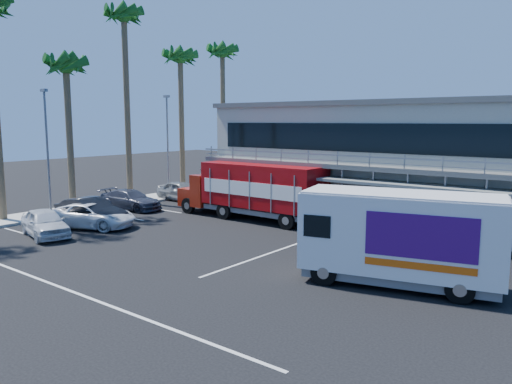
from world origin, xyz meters
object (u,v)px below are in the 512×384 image
Objects in this scene: red_truck at (253,189)px; parked_car_b at (91,212)px; white_van at (400,237)px; parked_car_a at (45,223)px.

red_truck reaches higher than parked_car_b.
white_van reaches higher than red_truck.
red_truck is 12.09m from parked_car_a.
parked_car_a is at bearing -173.28° from parked_car_b.
red_truck is 9.81m from parked_car_b.
parked_car_a is at bearing -118.91° from red_truck.
red_truck is at bearing -45.02° from parked_car_b.
parked_car_b is (-0.58, 3.20, 0.07)m from parked_car_a.
red_truck is 2.41× the size of parked_car_a.
red_truck is at bearing 137.49° from white_van.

